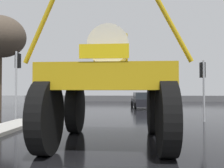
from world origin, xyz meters
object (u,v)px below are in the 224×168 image
sedan_ahead (142,101)px  traffic_signal_near_right (203,77)px  traffic_signal_far_right (170,83)px  traffic_signal_far_left (176,85)px  oversize_sprayer (111,85)px  bare_tree_left (1,37)px  traffic_signal_near_left (17,70)px

sedan_ahead → traffic_signal_near_right: 10.91m
traffic_signal_near_right → traffic_signal_far_right: size_ratio=0.91×
traffic_signal_far_left → traffic_signal_far_right: (-0.72, -0.01, 0.30)m
sedan_ahead → traffic_signal_far_right: size_ratio=1.15×
oversize_sprayer → traffic_signal_far_left: oversize_sprayer is taller
traffic_signal_near_right → traffic_signal_far_right: (1.25, 17.72, 0.26)m
oversize_sprayer → traffic_signal_near_right: (4.69, 5.70, 0.57)m
oversize_sprayer → traffic_signal_near_right: 7.40m
oversize_sprayer → bare_tree_left: size_ratio=0.66×
traffic_signal_near_left → traffic_signal_near_right: (10.49, 0.01, -0.44)m
traffic_signal_far_right → bare_tree_left: bare_tree_left is taller
sedan_ahead → traffic_signal_far_right: traffic_signal_far_right is taller
traffic_signal_near_left → bare_tree_left: bearing=124.1°
sedan_ahead → traffic_signal_near_left: bearing=137.8°
oversize_sprayer → traffic_signal_near_left: bearing=46.1°
traffic_signal_far_left → bare_tree_left: (-17.33, -10.55, 4.05)m
traffic_signal_near_left → traffic_signal_far_right: (11.74, 17.73, -0.18)m
oversize_sprayer → sedan_ahead: (1.96, 16.12, -1.15)m
traffic_signal_near_right → bare_tree_left: size_ratio=0.40×
traffic_signal_far_left → sedan_ahead: bearing=-122.8°
traffic_signal_near_right → traffic_signal_far_left: traffic_signal_near_right is taller
traffic_signal_far_left → traffic_signal_far_right: bearing=-179.5°
traffic_signal_near_right → bare_tree_left: 17.42m
traffic_signal_near_left → traffic_signal_near_right: size_ratio=1.18×
oversize_sprayer → traffic_signal_far_left: bearing=-15.3°
traffic_signal_near_right → traffic_signal_far_left: size_ratio=1.02×
sedan_ahead → bare_tree_left: size_ratio=0.51×
traffic_signal_near_left → traffic_signal_far_right: 21.27m
bare_tree_left → traffic_signal_near_left: bearing=-55.9°
oversize_sprayer → traffic_signal_far_right: 24.18m
oversize_sprayer → traffic_signal_near_right: size_ratio=1.65×
traffic_signal_far_left → traffic_signal_near_left: bearing=-125.1°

